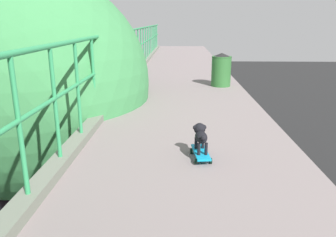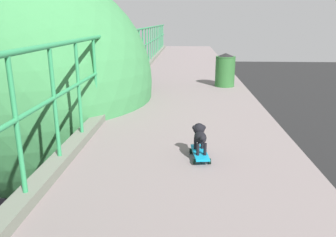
{
  "view_description": "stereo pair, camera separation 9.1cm",
  "coord_description": "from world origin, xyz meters",
  "px_view_note": "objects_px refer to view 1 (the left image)",
  "views": [
    {
      "loc": [
        1.05,
        -2.95,
        7.32
      ],
      "look_at": [
        0.92,
        1.12,
        6.11
      ],
      "focal_mm": 35.59,
      "sensor_mm": 36.0,
      "label": 1
    },
    {
      "loc": [
        1.14,
        -2.95,
        7.32
      ],
      "look_at": [
        0.92,
        1.12,
        6.11
      ],
      "focal_mm": 35.59,
      "sensor_mm": 36.0,
      "label": 2
    }
  ],
  "objects_px": {
    "car_blue_seventh": "(83,129)",
    "city_bus": "(69,85)",
    "car_black_fifth": "(35,186)",
    "small_dog": "(201,135)",
    "toy_skateboard": "(201,153)",
    "litter_bin": "(221,69)"
  },
  "relations": [
    {
      "from": "car_blue_seventh",
      "to": "litter_bin",
      "type": "height_order",
      "value": "litter_bin"
    },
    {
      "from": "litter_bin",
      "to": "car_blue_seventh",
      "type": "bearing_deg",
      "value": 121.0
    },
    {
      "from": "small_dog",
      "to": "litter_bin",
      "type": "relative_size",
      "value": 0.47
    },
    {
      "from": "car_blue_seventh",
      "to": "car_black_fifth",
      "type": "bearing_deg",
      "value": -89.21
    },
    {
      "from": "small_dog",
      "to": "litter_bin",
      "type": "xyz_separation_m",
      "value": [
        0.77,
        4.5,
        0.13
      ]
    },
    {
      "from": "car_blue_seventh",
      "to": "city_bus",
      "type": "height_order",
      "value": "city_bus"
    },
    {
      "from": "city_bus",
      "to": "small_dog",
      "type": "height_order",
      "value": "small_dog"
    },
    {
      "from": "toy_skateboard",
      "to": "city_bus",
      "type": "bearing_deg",
      "value": 111.66
    },
    {
      "from": "city_bus",
      "to": "litter_bin",
      "type": "distance_m",
      "value": 24.14
    },
    {
      "from": "car_blue_seventh",
      "to": "small_dog",
      "type": "bearing_deg",
      "value": -68.76
    },
    {
      "from": "car_black_fifth",
      "to": "toy_skateboard",
      "type": "bearing_deg",
      "value": -54.52
    },
    {
      "from": "car_blue_seventh",
      "to": "city_bus",
      "type": "relative_size",
      "value": 0.43
    },
    {
      "from": "litter_bin",
      "to": "small_dog",
      "type": "bearing_deg",
      "value": -99.72
    },
    {
      "from": "car_black_fifth",
      "to": "toy_skateboard",
      "type": "height_order",
      "value": "toy_skateboard"
    },
    {
      "from": "city_bus",
      "to": "small_dog",
      "type": "xyz_separation_m",
      "value": [
        10.15,
        -25.55,
        4.33
      ]
    },
    {
      "from": "car_blue_seventh",
      "to": "small_dog",
      "type": "relative_size",
      "value": 12.05
    },
    {
      "from": "small_dog",
      "to": "car_blue_seventh",
      "type": "bearing_deg",
      "value": 111.24
    },
    {
      "from": "car_black_fifth",
      "to": "car_blue_seventh",
      "type": "relative_size",
      "value": 1.0
    },
    {
      "from": "toy_skateboard",
      "to": "litter_bin",
      "type": "relative_size",
      "value": 0.62
    },
    {
      "from": "car_black_fifth",
      "to": "small_dog",
      "type": "height_order",
      "value": "small_dog"
    },
    {
      "from": "city_bus",
      "to": "litter_bin",
      "type": "relative_size",
      "value": 13.25
    },
    {
      "from": "car_black_fifth",
      "to": "small_dog",
      "type": "xyz_separation_m",
      "value": [
        6.25,
        -8.75,
        5.39
      ]
    }
  ]
}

